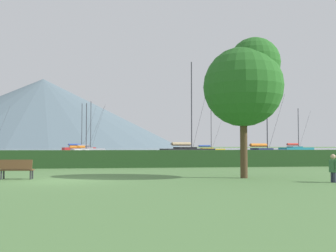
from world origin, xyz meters
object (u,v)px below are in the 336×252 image
object	(u,v)px
sailboat_slip_2	(79,149)
person_seated_viewer	(333,167)
park_bench_near_path	(17,168)
sailboat_slip_5	(188,152)
sailboat_slip_8	(209,151)
park_tree	(246,82)
sailboat_slip_1	(265,153)
sailboat_slip_3	(297,150)
sailboat_slip_6	(88,150)
sailboat_slip_7	(83,153)

from	to	relation	value
sailboat_slip_2	person_seated_viewer	distance (m)	84.07
park_bench_near_path	sailboat_slip_5	bearing A→B (deg)	72.24
sailboat_slip_8	park_tree	bearing A→B (deg)	-107.59
sailboat_slip_1	sailboat_slip_2	world-z (taller)	sailboat_slip_2
sailboat_slip_5	person_seated_viewer	world-z (taller)	sailboat_slip_5
sailboat_slip_1	sailboat_slip_3	bearing A→B (deg)	37.22
sailboat_slip_6	sailboat_slip_7	size ratio (longest dim) A/B	1.35
sailboat_slip_5	park_bench_near_path	xyz separation A→B (m)	(-15.29, -35.75, -0.23)
sailboat_slip_2	sailboat_slip_6	bearing A→B (deg)	-99.93
sailboat_slip_6	sailboat_slip_7	world-z (taller)	sailboat_slip_6
park_bench_near_path	park_tree	world-z (taller)	park_tree
sailboat_slip_3	sailboat_slip_5	bearing A→B (deg)	-156.29
sailboat_slip_3	sailboat_slip_8	xyz separation A→B (m)	(-20.31, -3.07, -0.13)
park_bench_near_path	sailboat_slip_1	bearing A→B (deg)	56.86
sailboat_slip_2	park_tree	bearing A→B (deg)	-100.97
sailboat_slip_7	park_tree	xyz separation A→B (m)	(11.01, -41.80, 4.30)
sailboat_slip_3	sailboat_slip_7	size ratio (longest dim) A/B	1.22
sailboat_slip_8	sailboat_slip_2	bearing A→B (deg)	139.19
person_seated_viewer	park_tree	distance (m)	5.89
sailboat_slip_8	park_tree	xyz separation A→B (m)	(-12.79, -59.99, 4.25)
sailboat_slip_7	park_bench_near_path	bearing A→B (deg)	-110.37
sailboat_slip_6	sailboat_slip_3	bearing A→B (deg)	-22.15
sailboat_slip_5	sailboat_slip_2	bearing A→B (deg)	93.35
sailboat_slip_1	sailboat_slip_5	xyz separation A→B (m)	(-9.51, 4.62, 0.10)
sailboat_slip_1	sailboat_slip_5	size ratio (longest dim) A/B	0.67
park_tree	person_seated_viewer	bearing A→B (deg)	-43.61
sailboat_slip_2	park_tree	xyz separation A→B (m)	(14.60, -79.34, 4.12)
sailboat_slip_3	sailboat_slip_5	world-z (taller)	sailboat_slip_5
sailboat_slip_6	park_bench_near_path	bearing A→B (deg)	-109.74
sailboat_slip_3	person_seated_viewer	size ratio (longest dim) A/B	7.87
sailboat_slip_1	sailboat_slip_7	world-z (taller)	sailboat_slip_1
sailboat_slip_2	sailboat_slip_5	bearing A→B (deg)	-87.89
sailboat_slip_1	sailboat_slip_2	distance (m)	55.15
sailboat_slip_8	sailboat_slip_6	bearing A→B (deg)	163.54
sailboat_slip_2	sailboat_slip_8	world-z (taller)	sailboat_slip_2
sailboat_slip_7	person_seated_viewer	bearing A→B (deg)	-92.58
park_bench_near_path	person_seated_viewer	size ratio (longest dim) A/B	1.27
sailboat_slip_6	sailboat_slip_7	bearing A→B (deg)	-108.50
sailboat_slip_7	sailboat_slip_5	bearing A→B (deg)	-39.32
person_seated_viewer	park_tree	bearing A→B (deg)	136.49
sailboat_slip_1	sailboat_slip_2	bearing A→B (deg)	100.03
park_bench_near_path	park_tree	distance (m)	12.10
sailboat_slip_3	park_bench_near_path	xyz separation A→B (m)	(-44.36, -62.28, -0.21)
sailboat_slip_6	park_bench_near_path	world-z (taller)	sailboat_slip_6
sailboat_slip_6	park_bench_near_path	size ratio (longest dim) A/B	6.85
sailboat_slip_8	sailboat_slip_1	bearing A→B (deg)	-94.04
sailboat_slip_8	park_bench_near_path	size ratio (longest dim) A/B	5.76
sailboat_slip_2	sailboat_slip_7	size ratio (longest dim) A/B	1.48
sailboat_slip_5	sailboat_slip_7	bearing A→B (deg)	140.52
sailboat_slip_3	person_seated_viewer	bearing A→B (deg)	-133.20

